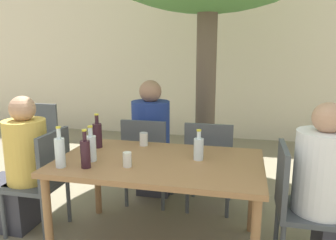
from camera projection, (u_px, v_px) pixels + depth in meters
The scene contains 17 objects.
cafe_building_wall at pixel (211, 59), 5.77m from camera, with size 10.00×0.08×2.80m.
dining_table_front at pixel (159, 169), 2.51m from camera, with size 1.56×0.94×0.73m.
patio_chair_0 at pixel (44, 176), 2.77m from camera, with size 0.44×0.44×0.90m.
patio_chair_1 at pixel (297, 201), 2.31m from camera, with size 0.44×0.44×0.90m.
patio_chair_2 at pixel (147, 157), 3.28m from camera, with size 0.44×0.44×0.90m.
patio_chair_3 at pixel (209, 161), 3.14m from camera, with size 0.44×0.44×0.90m.
patio_chair_4 at pixel (37, 136), 4.07m from camera, with size 0.44×0.44×0.90m.
person_seated_0 at pixel (19, 171), 2.81m from camera, with size 0.57×0.35×1.19m.
person_seated_1 at pixel (333, 198), 2.25m from camera, with size 0.59×0.38×1.22m.
person_seated_2 at pixel (153, 144), 3.48m from camera, with size 0.39×0.59×1.26m.
wine_bottle_0 at pixel (85, 153), 2.31m from camera, with size 0.07×0.07×0.28m.
water_bottle_1 at pixel (199, 148), 2.48m from camera, with size 0.07×0.07×0.24m.
water_bottle_2 at pixel (91, 147), 2.45m from camera, with size 0.08×0.08×0.27m.
water_bottle_3 at pixel (60, 151), 2.32m from camera, with size 0.07×0.07×0.30m.
wine_bottle_4 at pixel (97, 134), 2.80m from camera, with size 0.08×0.08×0.30m.
drinking_glass_0 at pixel (144, 139), 2.87m from camera, with size 0.07×0.07×0.12m.
drinking_glass_1 at pixel (127, 160), 2.34m from camera, with size 0.06×0.06×0.11m.
Camera 1 is at (0.61, -2.30, 1.54)m, focal length 35.00 mm.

